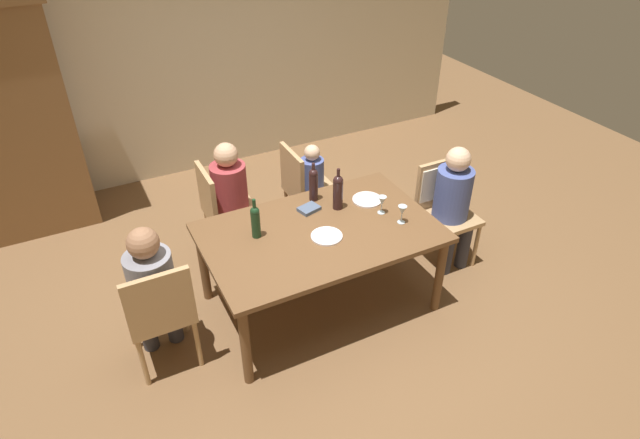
% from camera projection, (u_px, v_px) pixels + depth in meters
% --- Properties ---
extents(ground_plane, '(10.00, 10.00, 0.00)m').
position_uv_depth(ground_plane, '(320.00, 302.00, 4.44)').
color(ground_plane, brown).
extents(rear_room_partition, '(6.40, 0.12, 2.70)m').
position_uv_depth(rear_room_partition, '(203.00, 49.00, 5.70)').
color(rear_room_partition, beige).
rests_on(rear_room_partition, ground_plane).
extents(armoire_cabinet, '(1.18, 0.62, 2.18)m').
position_uv_depth(armoire_cabinet, '(5.00, 122.00, 4.77)').
color(armoire_cabinet, brown).
rests_on(armoire_cabinet, ground_plane).
extents(dining_table, '(1.75, 1.10, 0.73)m').
position_uv_depth(dining_table, '(320.00, 238.00, 4.07)').
color(dining_table, brown).
rests_on(dining_table, ground_plane).
extents(chair_left_end, '(0.44, 0.44, 0.92)m').
position_uv_depth(chair_left_end, '(160.00, 310.00, 3.61)').
color(chair_left_end, tan).
rests_on(chair_left_end, ground_plane).
extents(chair_far_left, '(0.44, 0.44, 0.92)m').
position_uv_depth(chair_far_left, '(222.00, 208.00, 4.65)').
color(chair_far_left, tan).
rests_on(chair_far_left, ground_plane).
extents(chair_right_end, '(0.44, 0.46, 0.92)m').
position_uv_depth(chair_right_end, '(442.00, 198.00, 4.67)').
color(chair_right_end, tan).
rests_on(chair_right_end, ground_plane).
extents(chair_far_right, '(0.44, 0.44, 0.92)m').
position_uv_depth(chair_far_right, '(304.00, 187.00, 4.94)').
color(chair_far_right, tan).
rests_on(chair_far_right, ground_plane).
extents(person_woman_host, '(0.31, 0.36, 1.15)m').
position_uv_depth(person_woman_host, '(153.00, 286.00, 3.62)').
color(person_woman_host, '#33333D').
rests_on(person_woman_host, ground_plane).
extents(person_man_bearded, '(0.35, 0.30, 1.13)m').
position_uv_depth(person_man_bearded, '(233.00, 193.00, 4.62)').
color(person_man_bearded, '#33333D').
rests_on(person_man_bearded, ground_plane).
extents(person_man_guest, '(0.31, 0.35, 1.13)m').
position_uv_depth(person_man_guest, '(454.00, 200.00, 4.52)').
color(person_man_guest, '#33333D').
rests_on(person_man_guest, ground_plane).
extents(person_child_small, '(0.25, 0.22, 0.94)m').
position_uv_depth(person_child_small, '(315.00, 181.00, 4.97)').
color(person_child_small, '#33333D').
rests_on(person_child_small, ground_plane).
extents(wine_bottle_tall_green, '(0.07, 0.07, 0.32)m').
position_uv_depth(wine_bottle_tall_green, '(255.00, 221.00, 3.89)').
color(wine_bottle_tall_green, '#19381E').
rests_on(wine_bottle_tall_green, dining_table).
extents(wine_bottle_dark_red, '(0.07, 0.07, 0.33)m').
position_uv_depth(wine_bottle_dark_red, '(313.00, 183.00, 4.30)').
color(wine_bottle_dark_red, black).
rests_on(wine_bottle_dark_red, dining_table).
extents(wine_bottle_short_olive, '(0.08, 0.08, 0.35)m').
position_uv_depth(wine_bottle_short_olive, '(338.00, 191.00, 4.19)').
color(wine_bottle_short_olive, black).
rests_on(wine_bottle_short_olive, dining_table).
extents(wine_glass_near_left, '(0.07, 0.07, 0.15)m').
position_uv_depth(wine_glass_near_left, '(402.00, 211.00, 4.06)').
color(wine_glass_near_left, silver).
rests_on(wine_glass_near_left, dining_table).
extents(wine_glass_centre, '(0.07, 0.07, 0.15)m').
position_uv_depth(wine_glass_centre, '(382.00, 201.00, 4.16)').
color(wine_glass_centre, silver).
rests_on(wine_glass_centre, dining_table).
extents(dinner_plate_host, '(0.23, 0.23, 0.01)m').
position_uv_depth(dinner_plate_host, '(327.00, 236.00, 3.96)').
color(dinner_plate_host, white).
rests_on(dinner_plate_host, dining_table).
extents(dinner_plate_guest_left, '(0.24, 0.24, 0.01)m').
position_uv_depth(dinner_plate_guest_left, '(367.00, 200.00, 4.37)').
color(dinner_plate_guest_left, white).
rests_on(dinner_plate_guest_left, dining_table).
extents(folded_napkin, '(0.19, 0.16, 0.03)m').
position_uv_depth(folded_napkin, '(309.00, 209.00, 4.24)').
color(folded_napkin, '#4C5B75').
rests_on(folded_napkin, dining_table).
extents(handbag, '(0.16, 0.29, 0.22)m').
position_uv_depth(handbag, '(344.00, 213.00, 5.34)').
color(handbag, brown).
rests_on(handbag, ground_plane).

